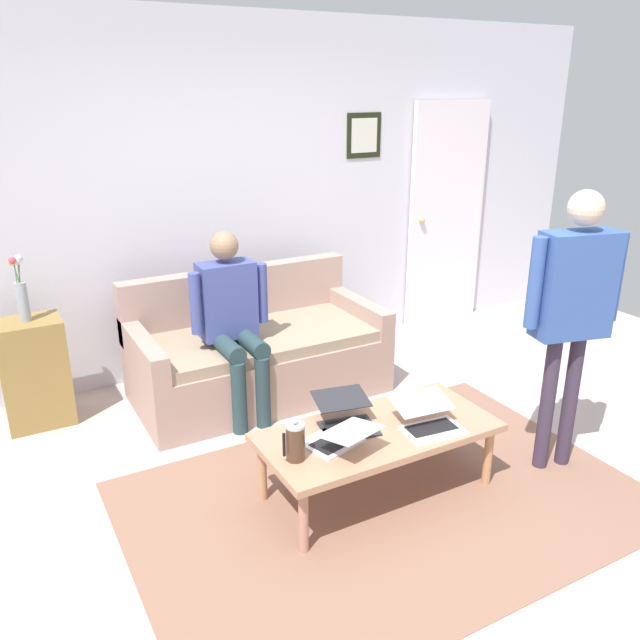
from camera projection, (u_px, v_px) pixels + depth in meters
ground_plane at (386, 489)px, 3.71m from camera, size 7.68×7.68×0.00m
area_rug at (386, 500)px, 3.61m from camera, size 2.78×1.90×0.01m
back_wall at (232, 197)px, 5.06m from camera, size 7.04×0.11×2.70m
interior_door at (446, 216)px, 6.04m from camera, size 0.82×0.09×2.05m
couch at (256, 354)px, 4.79m from camera, size 1.79×0.90×0.88m
coffee_table at (378, 435)px, 3.57m from camera, size 1.32×0.62×0.40m
laptop_left at (346, 418)px, 3.58m from camera, size 0.37×0.42×0.14m
laptop_center at (429, 420)px, 3.56m from camera, size 0.36×0.38×0.14m
laptop_right at (338, 438)px, 3.37m from camera, size 0.37×0.43×0.15m
french_press at (295, 441)px, 3.24m from camera, size 0.12×0.10×0.23m
side_shelf at (35, 373)px, 4.32m from camera, size 0.42×0.32×0.74m
flower_vase at (21, 292)px, 4.13m from camera, size 0.09×0.09×0.43m
person_standing at (573, 298)px, 3.59m from camera, size 0.58×0.28×1.67m
person_seated at (232, 315)px, 4.34m from camera, size 0.55×0.51×1.28m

